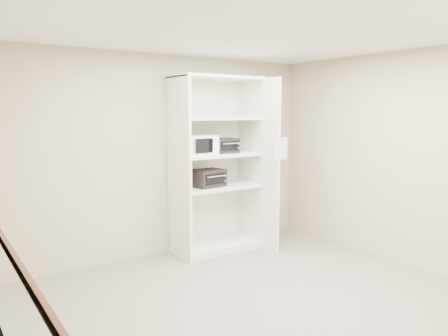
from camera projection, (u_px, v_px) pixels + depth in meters
floor at (257, 303)px, 4.47m from camera, size 4.50×4.00×0.01m
ceiling at (260, 31)px, 4.12m from camera, size 4.50×4.00×0.01m
wall_back at (167, 156)px, 5.94m from camera, size 4.50×0.02×2.70m
wall_left at (7, 197)px, 3.04m from camera, size 0.02×4.00×2.70m
wall_right at (397, 159)px, 5.55m from camera, size 0.02×4.00×2.70m
shelving_unit at (219, 170)px, 6.09m from camera, size 1.24×0.92×2.42m
microwave at (198, 145)px, 5.82m from camera, size 0.46×0.36×0.26m
toaster_oven_upper at (224, 146)px, 6.08m from camera, size 0.36×0.28×0.21m
toaster_oven_lower at (208, 178)px, 5.99m from camera, size 0.47×0.38×0.24m
paper_sign at (281, 149)px, 5.86m from camera, size 0.23×0.02×0.29m
chair_rail at (14, 259)px, 3.11m from camera, size 0.04×3.98×0.08m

